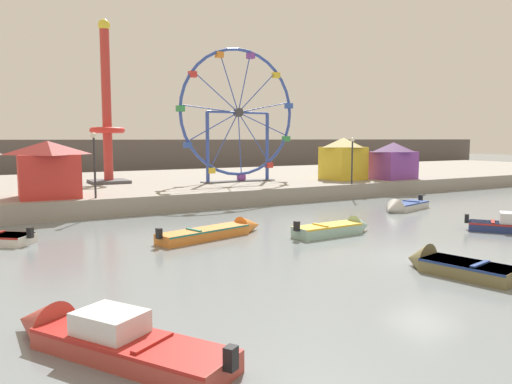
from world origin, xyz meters
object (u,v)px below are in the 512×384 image
motorboat_pale_grey (402,207)px  ferris_wheel_blue_frame (238,115)px  motorboat_faded_red (95,336)px  carnival_booth_red_striped (48,168)px  motorboat_olive_wood (449,265)px  motorboat_orange_hull (220,231)px  promenade_lamp_far (94,155)px  motorboat_seafoam (338,228)px  carnival_booth_yellow_awning (343,158)px  drop_tower_red_tower (107,121)px  carnival_booth_purple_stall (393,160)px  promenade_lamp_near (352,153)px

motorboat_pale_grey → ferris_wheel_blue_frame: ferris_wheel_blue_frame is taller
motorboat_faded_red → carnival_booth_red_striped: (1.82, 20.53, 2.50)m
motorboat_olive_wood → ferris_wheel_blue_frame: ferris_wheel_blue_frame is taller
motorboat_orange_hull → promenade_lamp_far: promenade_lamp_far is taller
motorboat_seafoam → carnival_booth_red_striped: size_ratio=1.16×
carnival_booth_yellow_awning → motorboat_faded_red: bearing=-140.8°
drop_tower_red_tower → motorboat_faded_red: bearing=-104.1°
carnival_booth_red_striped → ferris_wheel_blue_frame: bearing=18.1°
motorboat_pale_grey → drop_tower_red_tower: size_ratio=0.36×
ferris_wheel_blue_frame → promenade_lamp_far: ferris_wheel_blue_frame is taller
motorboat_orange_hull → carnival_booth_purple_stall: 23.91m
motorboat_orange_hull → motorboat_faded_red: motorboat_faded_red is taller
motorboat_pale_grey → motorboat_olive_wood: (-9.62, -11.27, 0.00)m
motorboat_seafoam → promenade_lamp_near: promenade_lamp_near is taller
motorboat_faded_red → motorboat_olive_wood: motorboat_faded_red is taller
ferris_wheel_blue_frame → motorboat_faded_red: bearing=-123.9°
carnival_booth_yellow_awning → motorboat_olive_wood: bearing=-123.8°
motorboat_pale_grey → carnival_booth_red_striped: (-19.50, 8.89, 2.55)m
motorboat_seafoam → ferris_wheel_blue_frame: (3.66, 16.98, 6.08)m
promenade_lamp_near → promenade_lamp_far: 18.97m
carnival_booth_red_striped → motorboat_pale_grey: bearing=-21.7°
ferris_wheel_blue_frame → carnival_booth_yellow_awning: (8.62, -2.56, -3.45)m
motorboat_pale_grey → motorboat_faded_red: size_ratio=0.79×
motorboat_olive_wood → promenade_lamp_far: promenade_lamp_far is taller
carnival_booth_red_striped → promenade_lamp_far: promenade_lamp_far is taller
promenade_lamp_near → ferris_wheel_blue_frame: bearing=137.0°
ferris_wheel_blue_frame → drop_tower_red_tower: 10.11m
carnival_booth_purple_stall → carnival_booth_yellow_awning: 4.40m
drop_tower_red_tower → promenade_lamp_near: size_ratio=3.52×
motorboat_olive_wood → carnival_booth_red_striped: (-9.88, 20.16, 2.55)m
motorboat_orange_hull → promenade_lamp_far: bearing=97.6°
motorboat_seafoam → motorboat_olive_wood: motorboat_olive_wood is taller
carnival_booth_red_striped → drop_tower_red_tower: bearing=58.5°
carnival_booth_purple_stall → motorboat_seafoam: bearing=-145.9°
motorboat_seafoam → drop_tower_red_tower: size_ratio=0.37×
motorboat_orange_hull → carnival_booth_yellow_awning: (17.37, 12.08, 2.65)m
motorboat_seafoam → promenade_lamp_far: size_ratio=1.22×
motorboat_olive_wood → carnival_booth_yellow_awning: 25.59m
motorboat_pale_grey → motorboat_faded_red: 24.29m
motorboat_seafoam → carnival_booth_red_striped: (-11.02, 12.96, 2.52)m
carnival_booth_yellow_awning → promenade_lamp_far: size_ratio=0.93×
motorboat_olive_wood → carnival_booth_red_striped: size_ratio=1.00×
motorboat_orange_hull → promenade_lamp_near: bearing=14.3°
motorboat_faded_red → motorboat_olive_wood: size_ratio=1.43×
motorboat_faded_red → ferris_wheel_blue_frame: (16.50, 24.55, 6.06)m
motorboat_faded_red → drop_tower_red_tower: size_ratio=0.46×
motorboat_faded_red → carnival_booth_purple_stall: bearing=-86.2°
ferris_wheel_blue_frame → promenade_lamp_far: size_ratio=2.78×
ferris_wheel_blue_frame → drop_tower_red_tower: drop_tower_red_tower is taller
motorboat_olive_wood → promenade_lamp_near: 21.59m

